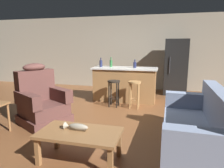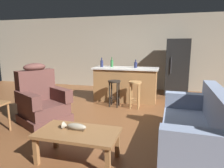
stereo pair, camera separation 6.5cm
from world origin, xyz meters
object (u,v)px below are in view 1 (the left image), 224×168
object	(u,v)px
recliner_near_lamp	(42,102)
bottle_short_amber	(135,65)
coffee_table	(80,135)
bottle_wine_dark	(101,63)
refrigerator	(175,67)
bottle_tall_green	(111,63)
fish_figurine	(76,127)
couch	(198,130)
bar_stool_right	(134,90)
kitchen_island	(125,84)
bar_stool_left	(114,89)

from	to	relation	value
recliner_near_lamp	bottle_short_amber	size ratio (longest dim) A/B	5.29
recliner_near_lamp	bottle_short_amber	distance (m)	2.67
coffee_table	bottle_wine_dark	distance (m)	3.33
refrigerator	bottle_tall_green	xyz separation A→B (m)	(-1.84, -1.14, 0.18)
recliner_near_lamp	fish_figurine	bearing A→B (deg)	-11.84
bottle_tall_green	recliner_near_lamp	bearing A→B (deg)	-113.37
recliner_near_lamp	bottle_wine_dark	size ratio (longest dim) A/B	4.52
refrigerator	bottle_wine_dark	size ratio (longest dim) A/B	6.63
couch	bottle_tall_green	bearing A→B (deg)	-50.91
bar_stool_right	refrigerator	world-z (taller)	refrigerator
coffee_table	kitchen_island	distance (m)	3.17
refrigerator	bar_stool_right	bearing A→B (deg)	-119.99
coffee_table	bottle_tall_green	distance (m)	3.32
fish_figurine	recliner_near_lamp	distance (m)	1.64
bottle_short_amber	kitchen_island	bearing A→B (deg)	-179.25
couch	bar_stool_left	xyz separation A→B (m)	(-1.73, 1.92, 0.13)
fish_figurine	bar_stool_right	world-z (taller)	bar_stool_right
recliner_near_lamp	kitchen_island	xyz separation A→B (m)	(1.33, 2.05, 0.06)
recliner_near_lamp	bar_stool_left	bearing A→B (deg)	79.65
coffee_table	kitchen_island	world-z (taller)	kitchen_island
couch	recliner_near_lamp	distance (m)	2.93
coffee_table	bottle_short_amber	bearing A→B (deg)	84.75
bar_stool_right	bottle_short_amber	world-z (taller)	bottle_short_amber
fish_figurine	bar_stool_right	xyz separation A→B (m)	(0.45, 2.49, 0.01)
couch	recliner_near_lamp	xyz separation A→B (m)	(-2.89, 0.50, 0.08)
bottle_short_amber	refrigerator	bearing A→B (deg)	46.21
fish_figurine	couch	size ratio (longest dim) A/B	0.18
recliner_near_lamp	couch	bearing A→B (deg)	19.22
bar_stool_right	bottle_tall_green	size ratio (longest dim) A/B	2.43
fish_figurine	couch	world-z (taller)	couch
fish_figurine	bar_stool_left	distance (m)	2.49
fish_figurine	kitchen_island	bearing A→B (deg)	88.39
kitchen_island	bottle_wine_dark	size ratio (longest dim) A/B	6.78
coffee_table	couch	size ratio (longest dim) A/B	0.57
recliner_near_lamp	bar_stool_right	world-z (taller)	recliner_near_lamp
recliner_near_lamp	bottle_tall_green	distance (m)	2.38
refrigerator	bottle_tall_green	world-z (taller)	refrigerator
couch	bottle_short_amber	distance (m)	2.94
couch	kitchen_island	distance (m)	2.99
refrigerator	bottle_short_amber	xyz separation A→B (m)	(-1.15, -1.20, 0.16)
bar_stool_right	refrigerator	bearing A→B (deg)	60.01
recliner_near_lamp	kitchen_island	size ratio (longest dim) A/B	0.67
fish_figurine	couch	distance (m)	1.75
kitchen_island	bottle_tall_green	bearing A→B (deg)	171.87
fish_figurine	couch	xyz separation A→B (m)	(1.65, 0.57, -0.12)
couch	bottle_wine_dark	xyz separation A→B (m)	(-2.27, 2.56, 0.71)
bottle_short_amber	couch	bearing A→B (deg)	-63.24
bottle_tall_green	bar_stool_right	bearing A→B (deg)	-41.35
recliner_near_lamp	bottle_short_amber	xyz separation A→B (m)	(1.60, 2.05, 0.61)
coffee_table	bottle_tall_green	xyz separation A→B (m)	(-0.40, 3.23, 0.69)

